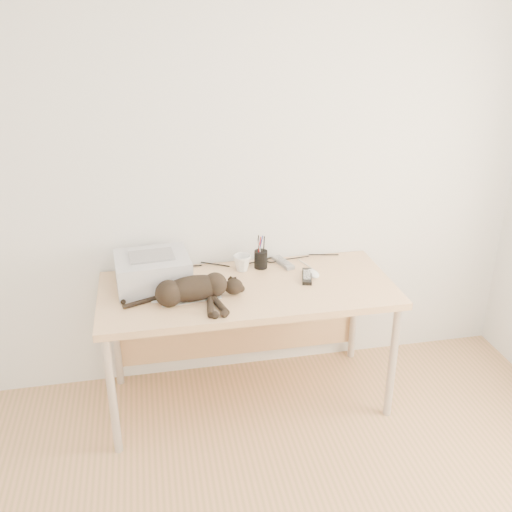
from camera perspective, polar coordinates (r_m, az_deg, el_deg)
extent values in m
plane|color=white|center=(3.24, -2.06, 8.65)|extent=(3.50, 0.00, 3.50)
cube|color=#E0BB83|center=(3.11, -0.82, -3.44)|extent=(1.60, 0.70, 0.04)
cylinder|color=silver|center=(3.03, -14.18, -13.44)|extent=(0.04, 0.04, 0.70)
cylinder|color=silver|center=(3.27, 13.49, -10.32)|extent=(0.04, 0.04, 0.70)
cylinder|color=silver|center=(3.53, -13.89, -7.59)|extent=(0.04, 0.04, 0.70)
cylinder|color=silver|center=(3.73, 9.79, -5.33)|extent=(0.04, 0.04, 0.70)
cube|color=#E0BB83|center=(3.55, -1.77, -5.63)|extent=(1.48, 0.02, 0.60)
cube|color=#B1B1B6|center=(3.13, -10.29, -1.52)|extent=(0.41, 0.36, 0.17)
cube|color=black|center=(3.13, -10.30, -1.37)|extent=(0.33, 0.05, 0.10)
cube|color=gray|center=(3.09, -10.41, 0.03)|extent=(0.25, 0.18, 0.01)
cube|color=white|center=(3.06, -6.79, -3.73)|extent=(0.34, 0.26, 0.00)
cube|color=white|center=(3.07, -7.39, -3.55)|extent=(0.33, 0.25, 0.00)
ellipsoid|color=black|center=(2.96, -6.24, -3.23)|extent=(0.34, 0.17, 0.14)
sphere|color=black|center=(2.93, -8.71, -3.73)|extent=(0.14, 0.14, 0.14)
ellipsoid|color=black|center=(3.00, -2.23, -3.08)|extent=(0.11, 0.10, 0.09)
cone|color=black|center=(3.02, -2.55, -2.18)|extent=(0.04, 0.05, 0.04)
cone|color=black|center=(3.03, -2.09, -2.25)|extent=(0.04, 0.05, 0.05)
cylinder|color=black|center=(2.89, -4.59, -5.01)|extent=(0.05, 0.19, 0.03)
cylinder|color=black|center=(2.90, -3.68, -4.88)|extent=(0.05, 0.19, 0.03)
cylinder|color=black|center=(2.99, -11.29, -4.50)|extent=(0.21, 0.05, 0.02)
imported|color=white|center=(3.27, -1.41, -0.70)|extent=(0.14, 0.14, 0.10)
cylinder|color=black|center=(3.31, 0.48, -0.33)|extent=(0.08, 0.08, 0.11)
cylinder|color=#990C0C|center=(3.28, 0.29, 0.80)|extent=(0.01, 0.01, 0.14)
cylinder|color=navy|center=(3.29, 0.65, 0.90)|extent=(0.01, 0.01, 0.14)
cylinder|color=black|center=(3.27, 0.53, 0.74)|extent=(0.01, 0.01, 0.14)
cube|color=gray|center=(3.37, 2.74, -0.67)|extent=(0.10, 0.19, 0.02)
cube|color=black|center=(3.21, 5.12, -2.04)|extent=(0.10, 0.19, 0.02)
ellipsoid|color=white|center=(3.25, 5.64, -1.54)|extent=(0.09, 0.13, 0.04)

